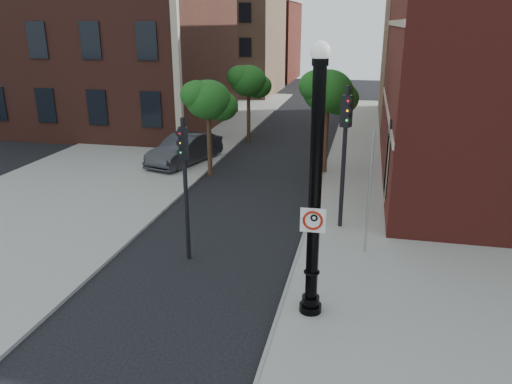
% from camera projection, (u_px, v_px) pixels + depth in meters
% --- Properties ---
extents(ground, '(120.00, 120.00, 0.00)m').
position_uv_depth(ground, '(203.00, 313.00, 13.61)').
color(ground, black).
rests_on(ground, ground).
extents(sidewalk_right, '(8.00, 60.00, 0.12)m').
position_uv_depth(sidewalk_right, '(407.00, 204.00, 21.60)').
color(sidewalk_right, gray).
rests_on(sidewalk_right, ground).
extents(sidewalk_left, '(10.00, 50.00, 0.12)m').
position_uv_depth(sidewalk_left, '(158.00, 145.00, 32.07)').
color(sidewalk_left, gray).
rests_on(sidewalk_left, ground).
extents(curb_edge, '(0.10, 60.00, 0.14)m').
position_uv_depth(curb_edge, '(316.00, 197.00, 22.41)').
color(curb_edge, gray).
rests_on(curb_edge, ground).
extents(victorian_building, '(18.60, 14.60, 17.95)m').
position_uv_depth(victorian_building, '(93.00, 5.00, 36.21)').
color(victorian_building, '#55281F').
rests_on(victorian_building, ground).
extents(bg_building_tan_a, '(12.00, 12.00, 12.00)m').
position_uv_depth(bg_building_tan_a, '(223.00, 37.00, 54.78)').
color(bg_building_tan_a, '#997253').
rests_on(bg_building_tan_a, ground).
extents(bg_building_red, '(12.00, 12.00, 10.00)m').
position_uv_depth(bg_building_red, '(252.00, 42.00, 68.04)').
color(bg_building_red, maroon).
rests_on(bg_building_red, ground).
extents(lamppost, '(0.60, 0.60, 7.15)m').
position_uv_depth(lamppost, '(315.00, 200.00, 12.50)').
color(lamppost, black).
rests_on(lamppost, ground).
extents(no_parking_sign, '(0.64, 0.08, 0.64)m').
position_uv_depth(no_parking_sign, '(313.00, 220.00, 12.48)').
color(no_parking_sign, white).
rests_on(no_parking_sign, ground).
extents(parked_car, '(3.13, 5.43, 1.69)m').
position_uv_depth(parked_car, '(185.00, 149.00, 27.66)').
color(parked_car, '#2A2A2F').
rests_on(parked_car, ground).
extents(traffic_signal_left, '(0.37, 0.42, 4.77)m').
position_uv_depth(traffic_signal_left, '(184.00, 167.00, 15.74)').
color(traffic_signal_left, black).
rests_on(traffic_signal_left, ground).
extents(traffic_signal_right, '(0.44, 0.48, 5.44)m').
position_uv_depth(traffic_signal_right, '(345.00, 135.00, 18.00)').
color(traffic_signal_right, black).
rests_on(traffic_signal_right, ground).
extents(utility_pole, '(0.09, 0.09, 4.35)m').
position_uv_depth(utility_pole, '(369.00, 195.00, 16.34)').
color(utility_pole, '#999999').
rests_on(utility_pole, ground).
extents(street_tree_a, '(2.70, 2.44, 4.87)m').
position_uv_depth(street_tree_a, '(209.00, 101.00, 24.75)').
color(street_tree_a, '#332214').
rests_on(street_tree_a, ground).
extents(street_tree_b, '(2.76, 2.50, 4.98)m').
position_uv_depth(street_tree_b, '(249.00, 82.00, 31.91)').
color(street_tree_b, '#332214').
rests_on(street_tree_b, ground).
extents(street_tree_c, '(2.97, 2.69, 5.36)m').
position_uv_depth(street_tree_c, '(329.00, 92.00, 24.79)').
color(street_tree_c, '#332214').
rests_on(street_tree_c, ground).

